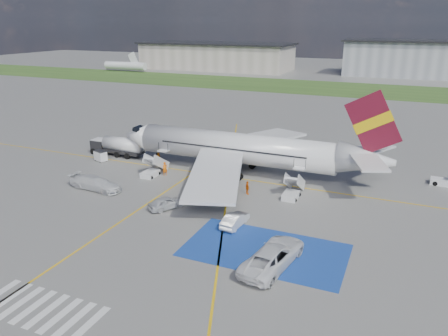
% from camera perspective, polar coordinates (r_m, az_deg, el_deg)
% --- Properties ---
extents(ground, '(400.00, 400.00, 0.00)m').
position_cam_1_polar(ground, '(45.74, -5.08, -5.94)').
color(ground, '#60605E').
rests_on(ground, ground).
extents(grass_strip, '(400.00, 30.00, 0.01)m').
position_cam_1_polar(grass_strip, '(134.31, 14.68, 10.00)').
color(grass_strip, '#2D4C1E').
rests_on(grass_strip, ground).
extents(taxiway_line_main, '(120.00, 0.20, 0.01)m').
position_cam_1_polar(taxiway_line_main, '(55.77, 0.74, -1.22)').
color(taxiway_line_main, gold).
rests_on(taxiway_line_main, ground).
extents(taxiway_line_cross, '(0.20, 60.00, 0.01)m').
position_cam_1_polar(taxiway_line_cross, '(41.10, -18.09, -9.87)').
color(taxiway_line_cross, gold).
rests_on(taxiway_line_cross, ground).
extents(taxiway_line_diag, '(20.71, 56.45, 0.01)m').
position_cam_1_polar(taxiway_line_diag, '(55.77, 0.74, -1.22)').
color(taxiway_line_diag, gold).
rests_on(taxiway_line_diag, ground).
extents(staging_box, '(14.00, 8.00, 0.01)m').
position_cam_1_polar(staging_box, '(38.93, 5.36, -10.63)').
color(staging_box, navy).
rests_on(staging_box, ground).
extents(crosswalk, '(9.00, 4.00, 0.01)m').
position_cam_1_polar(crosswalk, '(34.35, -22.87, -16.60)').
color(crosswalk, silver).
rests_on(crosswalk, ground).
extents(terminal_west, '(60.00, 22.00, 10.00)m').
position_cam_1_polar(terminal_west, '(183.11, -1.02, 14.35)').
color(terminal_west, '#A19A8B').
rests_on(terminal_west, ground).
extents(terminal_centre, '(48.00, 18.00, 12.00)m').
position_cam_1_polar(terminal_centre, '(171.92, 23.83, 12.86)').
color(terminal_centre, gray).
rests_on(terminal_centre, ground).
extents(airliner, '(36.81, 32.95, 11.92)m').
position_cam_1_polar(airliner, '(55.97, 2.96, 2.48)').
color(airliner, silver).
rests_on(airliner, ground).
extents(airstairs_fwd, '(1.90, 5.20, 3.60)m').
position_cam_1_polar(airstairs_fwd, '(57.01, -9.40, -0.37)').
color(airstairs_fwd, silver).
rests_on(airstairs_fwd, ground).
extents(airstairs_aft, '(1.90, 5.20, 3.60)m').
position_cam_1_polar(airstairs_aft, '(49.99, 8.85, -3.12)').
color(airstairs_aft, silver).
rests_on(airstairs_aft, ground).
extents(fuel_tanker, '(8.31, 2.39, 2.83)m').
position_cam_1_polar(fuel_tanker, '(66.40, -13.75, 2.60)').
color(fuel_tanker, black).
rests_on(fuel_tanker, ground).
extents(gpu_cart, '(2.11, 1.71, 1.53)m').
position_cam_1_polar(gpu_cart, '(64.39, -15.83, 1.46)').
color(gpu_cart, silver).
rests_on(gpu_cart, ground).
extents(car_silver_a, '(3.40, 4.23, 1.35)m').
position_cam_1_polar(car_silver_a, '(46.82, -7.54, -4.52)').
color(car_silver_a, '#B1B3B8').
rests_on(car_silver_a, ground).
extents(car_silver_b, '(1.77, 4.13, 1.32)m').
position_cam_1_polar(car_silver_b, '(42.68, 1.46, -6.77)').
color(car_silver_b, '#B7BABF').
rests_on(car_silver_b, ground).
extents(van_white_a, '(3.74, 6.51, 2.31)m').
position_cam_1_polar(van_white_a, '(36.30, 6.46, -10.92)').
color(van_white_a, silver).
rests_on(van_white_a, ground).
extents(van_white_b, '(5.48, 2.62, 2.08)m').
position_cam_1_polar(van_white_b, '(53.72, -16.48, -1.64)').
color(van_white_b, silver).
rests_on(van_white_b, ground).
extents(crew_fwd, '(0.74, 0.78, 1.80)m').
position_cam_1_polar(crew_fwd, '(56.67, -7.71, -0.11)').
color(crew_fwd, orange).
rests_on(crew_fwd, ground).
extents(crew_nose, '(0.87, 1.00, 1.76)m').
position_cam_1_polar(crew_nose, '(62.55, -8.66, 1.65)').
color(crew_nose, orange).
rests_on(crew_nose, ground).
extents(crew_aft, '(0.90, 0.97, 1.60)m').
position_cam_1_polar(crew_aft, '(50.19, 3.07, -2.60)').
color(crew_aft, orange).
rests_on(crew_aft, ground).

